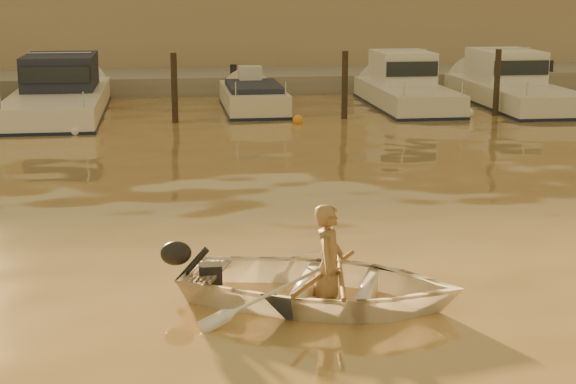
{
  "coord_description": "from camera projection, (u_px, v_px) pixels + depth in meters",
  "views": [
    {
      "loc": [
        -0.52,
        -11.75,
        4.03
      ],
      "look_at": [
        1.39,
        1.72,
        0.75
      ],
      "focal_mm": 55.0,
      "sensor_mm": 36.0,
      "label": 1
    }
  ],
  "objects": [
    {
      "name": "ground_plane",
      "position": [
        207.0,
        276.0,
        12.32
      ],
      "size": [
        160.0,
        160.0,
        0.0
      ],
      "primitive_type": "plane",
      "color": "olive",
      "rests_on": "ground"
    },
    {
      "name": "waterfront_building",
      "position": [
        173.0,
        19.0,
        37.74
      ],
      "size": [
        46.0,
        7.0,
        4.8
      ],
      "primitive_type": "cube",
      "color": "#9E8466",
      "rests_on": "quay"
    },
    {
      "name": "piling_3",
      "position": [
        345.0,
        88.0,
        26.05
      ],
      "size": [
        0.18,
        0.18,
        2.2
      ],
      "primitive_type": "cylinder",
      "color": "#2D2319",
      "rests_on": "ground_plane"
    },
    {
      "name": "moored_boat_3",
      "position": [
        253.0,
        103.0,
        27.98
      ],
      "size": [
        1.83,
        5.38,
        0.95
      ],
      "primitive_type": null,
      "color": "beige",
      "rests_on": "ground_plane"
    },
    {
      "name": "fender_c",
      "position": [
        75.0,
        131.0,
        23.52
      ],
      "size": [
        0.3,
        0.3,
        0.3
      ],
      "primitive_type": "sphere",
      "color": "white",
      "rests_on": "ground_plane"
    },
    {
      "name": "fender_e",
      "position": [
        469.0,
        113.0,
        26.65
      ],
      "size": [
        0.3,
        0.3,
        0.3
      ],
      "primitive_type": "sphere",
      "color": "white",
      "rests_on": "ground_plane"
    },
    {
      "name": "piling_2",
      "position": [
        174.0,
        91.0,
        25.36
      ],
      "size": [
        0.18,
        0.18,
        2.2
      ],
      "primitive_type": "cylinder",
      "color": "#2D2319",
      "rests_on": "ground_plane"
    },
    {
      "name": "moored_boat_4",
      "position": [
        407.0,
        88.0,
        28.57
      ],
      "size": [
        2.19,
        6.78,
        1.75
      ],
      "primitive_type": null,
      "color": "silver",
      "rests_on": "ground_plane"
    },
    {
      "name": "person",
      "position": [
        329.0,
        266.0,
        11.14
      ],
      "size": [
        0.57,
        0.69,
        1.61
      ],
      "primitive_type": "imported",
      "rotation": [
        0.0,
        0.0,
        1.2
      ],
      "color": "olive",
      "rests_on": "dinghy"
    },
    {
      "name": "dinghy",
      "position": [
        321.0,
        285.0,
        11.22
      ],
      "size": [
        4.27,
        3.69,
        0.74
      ],
      "primitive_type": "imported",
      "rotation": [
        0.0,
        0.0,
        1.2
      ],
      "color": "white",
      "rests_on": "ground_plane"
    },
    {
      "name": "fender_d",
      "position": [
        298.0,
        120.0,
        25.36
      ],
      "size": [
        0.3,
        0.3,
        0.3
      ],
      "primitive_type": "sphere",
      "color": "orange",
      "rests_on": "ground_plane"
    },
    {
      "name": "moored_boat_2",
      "position": [
        59.0,
        94.0,
        27.07
      ],
      "size": [
        2.69,
        8.86,
        1.75
      ],
      "primitive_type": null,
      "color": "white",
      "rests_on": "ground_plane"
    },
    {
      "name": "quay",
      "position": [
        177.0,
        86.0,
        32.98
      ],
      "size": [
        52.0,
        4.0,
        1.0
      ],
      "primitive_type": "cube",
      "color": "gray",
      "rests_on": "ground_plane"
    },
    {
      "name": "oar_starboard",
      "position": [
        325.0,
        272.0,
        11.17
      ],
      "size": [
        1.14,
        1.83,
        0.13
      ],
      "primitive_type": "cylinder",
      "rotation": [
        1.54,
        0.0,
        -0.55
      ],
      "color": "brown",
      "rests_on": "dinghy"
    },
    {
      "name": "oar_port",
      "position": [
        341.0,
        274.0,
        11.13
      ],
      "size": [
        0.4,
        2.08,
        0.13
      ],
      "primitive_type": "cylinder",
      "rotation": [
        1.54,
        0.0,
        -0.16
      ],
      "color": "brown",
      "rests_on": "dinghy"
    },
    {
      "name": "moored_boat_5",
      "position": [
        512.0,
        86.0,
        29.06
      ],
      "size": [
        2.39,
        7.97,
        1.75
      ],
      "primitive_type": null,
      "color": "silver",
      "rests_on": "ground_plane"
    },
    {
      "name": "piling_4",
      "position": [
        497.0,
        86.0,
        26.69
      ],
      "size": [
        0.18,
        0.18,
        2.2
      ],
      "primitive_type": "cylinder",
      "color": "#2D2319",
      "rests_on": "ground_plane"
    },
    {
      "name": "outboard_motor",
      "position": [
        209.0,
        274.0,
        11.55
      ],
      "size": [
        0.98,
        0.7,
        0.7
      ],
      "primitive_type": null,
      "rotation": [
        0.0,
        0.0,
        -0.37
      ],
      "color": "black",
      "rests_on": "dinghy"
    }
  ]
}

